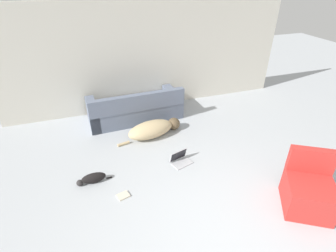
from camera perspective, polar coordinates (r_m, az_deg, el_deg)
ground_plane at (r=3.72m, az=15.91°, el=-24.61°), size 20.00×20.00×0.00m
wall_back at (r=6.30m, az=-4.19°, el=14.87°), size 6.79×0.06×2.49m
couch at (r=6.05m, az=-7.18°, el=3.73°), size 2.11×0.97×0.75m
dog at (r=5.41m, az=-3.24°, el=-0.64°), size 1.43×0.66×0.33m
cat at (r=4.50m, az=-16.14°, el=-10.90°), size 0.57×0.16×0.17m
laptop_open at (r=4.75m, az=2.62°, el=-7.10°), size 0.41×0.35×0.22m
book_cream at (r=4.22m, az=-9.72°, el=-14.73°), size 0.21×0.18×0.02m
side_chair at (r=4.34m, az=28.24°, el=-12.30°), size 0.88×0.90×0.84m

